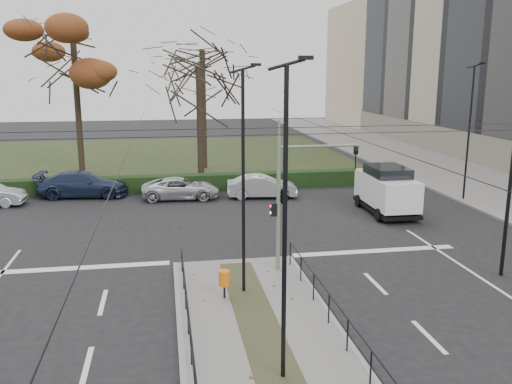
# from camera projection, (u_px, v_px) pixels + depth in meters

# --- Properties ---
(ground) EXTENTS (140.00, 140.00, 0.00)m
(ground) POSITION_uv_depth(u_px,v_px,m) (255.00, 318.00, 16.56)
(ground) COLOR black
(ground) RESTS_ON ground
(median_island) EXTENTS (4.40, 15.00, 0.14)m
(median_island) POSITION_uv_depth(u_px,v_px,m) (270.00, 358.00, 14.14)
(median_island) COLOR slate
(median_island) RESTS_ON ground
(sidewalk_east) EXTENTS (8.00, 90.00, 0.14)m
(sidewalk_east) POSITION_uv_depth(u_px,v_px,m) (442.00, 171.00, 40.65)
(sidewalk_east) COLOR slate
(sidewalk_east) RESTS_ON ground
(park) EXTENTS (38.00, 26.00, 0.10)m
(park) POSITION_uv_depth(u_px,v_px,m) (124.00, 159.00, 46.34)
(park) COLOR #242D16
(park) RESTS_ON ground
(hedge) EXTENTS (38.00, 1.00, 1.00)m
(hedge) POSITION_uv_depth(u_px,v_px,m) (109.00, 185.00, 33.35)
(hedge) COLOR black
(hedge) RESTS_ON ground
(median_railing) EXTENTS (4.14, 13.24, 0.92)m
(median_railing) POSITION_uv_depth(u_px,v_px,m) (271.00, 328.00, 13.84)
(median_railing) COLOR black
(median_railing) RESTS_ON median_island
(catenary) EXTENTS (20.00, 34.00, 6.00)m
(catenary) POSITION_uv_depth(u_px,v_px,m) (246.00, 198.00, 17.36)
(catenary) COLOR black
(catenary) RESTS_ON ground
(traffic_light) EXTENTS (3.39, 1.94, 4.99)m
(traffic_light) POSITION_uv_depth(u_px,v_px,m) (286.00, 193.00, 19.71)
(traffic_light) COLOR slate
(traffic_light) RESTS_ON median_island
(litter_bin) EXTENTS (0.37, 0.37, 0.94)m
(litter_bin) POSITION_uv_depth(u_px,v_px,m) (224.00, 278.00, 17.57)
(litter_bin) COLOR black
(litter_bin) RESTS_ON median_island
(streetlamp_median_near) EXTENTS (0.63, 0.13, 7.58)m
(streetlamp_median_near) POSITION_uv_depth(u_px,v_px,m) (285.00, 224.00, 12.31)
(streetlamp_median_near) COLOR black
(streetlamp_median_near) RESTS_ON median_island
(streetlamp_median_far) EXTENTS (0.63, 0.13, 7.49)m
(streetlamp_median_far) POSITION_uv_depth(u_px,v_px,m) (244.00, 180.00, 17.43)
(streetlamp_median_far) COLOR black
(streetlamp_median_far) RESTS_ON median_island
(streetlamp_sidewalk) EXTENTS (0.64, 0.13, 7.71)m
(streetlamp_sidewalk) POSITION_uv_depth(u_px,v_px,m) (469.00, 131.00, 30.59)
(streetlamp_sidewalk) COLOR black
(streetlamp_sidewalk) RESTS_ON sidewalk_east
(parked_car_third) EXTENTS (5.47, 2.67, 1.53)m
(parked_car_third) POSITION_uv_depth(u_px,v_px,m) (83.00, 184.00, 32.38)
(parked_car_third) COLOR #1C2842
(parked_car_third) RESTS_ON ground
(parked_car_fourth) EXTENTS (4.66, 2.36, 1.26)m
(parked_car_fourth) POSITION_uv_depth(u_px,v_px,m) (181.00, 188.00, 31.88)
(parked_car_fourth) COLOR #B1B4B9
(parked_car_fourth) RESTS_ON ground
(white_van) EXTENTS (2.26, 4.80, 2.51)m
(white_van) POSITION_uv_depth(u_px,v_px,m) (387.00, 189.00, 28.57)
(white_van) COLOR silver
(white_van) RESTS_ON ground
(rust_tree) EXTENTS (9.32, 9.32, 12.35)m
(rust_tree) POSITION_uv_depth(u_px,v_px,m) (73.00, 40.00, 38.02)
(rust_tree) COLOR black
(rust_tree) RESTS_ON park
(bare_tree_center) EXTENTS (7.08, 7.08, 11.71)m
(bare_tree_center) POSITION_uv_depth(u_px,v_px,m) (202.00, 59.00, 40.10)
(bare_tree_center) COLOR black
(bare_tree_center) RESTS_ON park
(bare_tree_near) EXTENTS (6.71, 6.71, 10.07)m
(bare_tree_near) POSITION_uv_depth(u_px,v_px,m) (199.00, 75.00, 35.44)
(bare_tree_near) COLOR black
(bare_tree_near) RESTS_ON park
(parked_car_fifth) EXTENTS (4.25, 1.84, 1.36)m
(parked_car_fifth) POSITION_uv_depth(u_px,v_px,m) (262.00, 186.00, 32.15)
(parked_car_fifth) COLOR #B1B4B9
(parked_car_fifth) RESTS_ON ground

